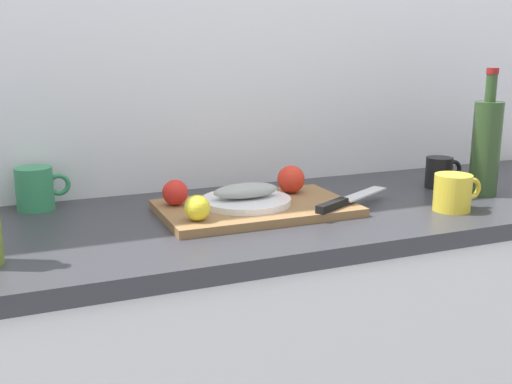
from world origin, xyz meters
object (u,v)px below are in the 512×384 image
at_px(chef_knife, 344,201).
at_px(coffee_mug_2, 36,188).
at_px(fish_fillet, 246,191).
at_px(wine_bottle, 486,146).
at_px(white_plate, 246,201).
at_px(coffee_mug_0, 440,172).
at_px(cutting_board, 256,208).
at_px(coffee_mug_1, 453,192).
at_px(lemon_0, 197,208).

distance_m(chef_knife, coffee_mug_2, 0.74).
relative_size(fish_fillet, chef_knife, 0.60).
height_order(wine_bottle, coffee_mug_2, wine_bottle).
xyz_separation_m(white_plate, chef_knife, (0.21, -0.09, 0.00)).
relative_size(coffee_mug_0, coffee_mug_2, 0.89).
height_order(chef_knife, wine_bottle, wine_bottle).
relative_size(cutting_board, chef_knife, 1.70).
bearing_deg(coffee_mug_1, white_plate, 159.49).
xyz_separation_m(lemon_0, wine_bottle, (0.80, 0.01, 0.08)).
distance_m(white_plate, coffee_mug_2, 0.51).
xyz_separation_m(chef_knife, coffee_mug_0, (0.39, 0.13, 0.01)).
distance_m(cutting_board, wine_bottle, 0.64).
distance_m(cutting_board, chef_knife, 0.21).
height_order(chef_knife, coffee_mug_1, coffee_mug_1).
height_order(white_plate, coffee_mug_0, coffee_mug_0).
relative_size(chef_knife, coffee_mug_1, 2.07).
bearing_deg(coffee_mug_0, white_plate, -176.41).
distance_m(lemon_0, coffee_mug_0, 0.76).
bearing_deg(lemon_0, chef_knife, -0.70).
height_order(cutting_board, white_plate, white_plate).
relative_size(chef_knife, lemon_0, 4.76).
distance_m(fish_fillet, lemon_0, 0.17).
distance_m(cutting_board, lemon_0, 0.19).
relative_size(white_plate, wine_bottle, 0.65).
relative_size(lemon_0, coffee_mug_2, 0.44).
relative_size(cutting_board, white_plate, 2.12).
distance_m(lemon_0, coffee_mug_2, 0.44).
relative_size(chef_knife, wine_bottle, 0.80).
distance_m(chef_knife, lemon_0, 0.36).
bearing_deg(coffee_mug_1, fish_fillet, 159.49).
bearing_deg(wine_bottle, coffee_mug_0, 113.24).
xyz_separation_m(cutting_board, coffee_mug_2, (-0.48, 0.23, 0.04)).
bearing_deg(cutting_board, coffee_mug_1, -20.30).
bearing_deg(fish_fillet, lemon_0, -148.85).
xyz_separation_m(fish_fillet, coffee_mug_0, (0.60, 0.04, -0.01)).
height_order(coffee_mug_0, coffee_mug_1, coffee_mug_1).
xyz_separation_m(wine_bottle, coffee_mug_2, (-1.11, 0.29, -0.08)).
height_order(chef_knife, coffee_mug_0, coffee_mug_0).
distance_m(coffee_mug_0, coffee_mug_1, 0.25).
bearing_deg(chef_knife, coffee_mug_1, -46.42).
bearing_deg(coffee_mug_1, cutting_board, 159.70).
relative_size(fish_fillet, wine_bottle, 0.48).
xyz_separation_m(cutting_board, wine_bottle, (0.63, -0.07, 0.12)).
relative_size(white_plate, coffee_mug_2, 1.68).
xyz_separation_m(lemon_0, coffee_mug_2, (-0.31, 0.31, 0.00)).
bearing_deg(fish_fillet, cutting_board, -24.59).
bearing_deg(coffee_mug_2, cutting_board, -25.20).
height_order(white_plate, chef_knife, chef_knife).
height_order(cutting_board, chef_knife, chef_knife).
bearing_deg(lemon_0, wine_bottle, 0.89).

